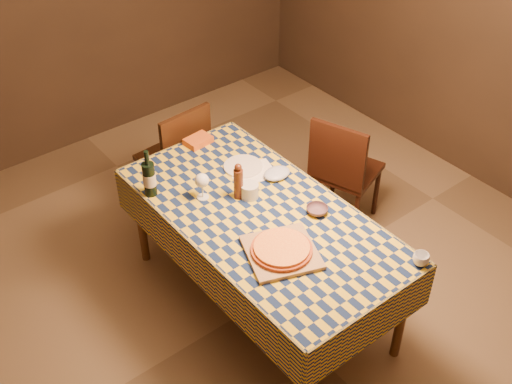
# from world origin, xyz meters

# --- Properties ---
(room) EXTENTS (5.00, 5.10, 2.70)m
(room) POSITION_xyz_m (0.00, 0.00, 1.35)
(room) COLOR brown
(room) RESTS_ON ground
(dining_table) EXTENTS (0.94, 1.84, 0.77)m
(dining_table) POSITION_xyz_m (0.00, 0.00, 0.69)
(dining_table) COLOR brown
(dining_table) RESTS_ON ground
(cutting_board) EXTENTS (0.48, 0.48, 0.02)m
(cutting_board) POSITION_xyz_m (-0.13, -0.33, 0.78)
(cutting_board) COLOR #A0774B
(cutting_board) RESTS_ON dining_table
(pizza) EXTENTS (0.35, 0.35, 0.03)m
(pizza) POSITION_xyz_m (-0.13, -0.33, 0.81)
(pizza) COLOR #A5401B
(pizza) RESTS_ON cutting_board
(pepper_mill) EXTENTS (0.07, 0.07, 0.24)m
(pepper_mill) POSITION_xyz_m (-0.01, 0.21, 0.88)
(pepper_mill) COLOR #472010
(pepper_mill) RESTS_ON dining_table
(bowl) EXTENTS (0.16, 0.16, 0.04)m
(bowl) POSITION_xyz_m (0.26, -0.20, 0.79)
(bowl) COLOR #573D49
(bowl) RESTS_ON dining_table
(wine_glass) EXTENTS (0.09, 0.09, 0.17)m
(wine_glass) POSITION_xyz_m (-0.18, 0.34, 0.89)
(wine_glass) COLOR white
(wine_glass) RESTS_ON dining_table
(wine_bottle) EXTENTS (0.09, 0.09, 0.31)m
(wine_bottle) POSITION_xyz_m (-0.41, 0.56, 0.89)
(wine_bottle) COLOR black
(wine_bottle) RESTS_ON dining_table
(deli_tub) EXTENTS (0.11, 0.11, 0.09)m
(deli_tub) POSITION_xyz_m (0.04, 0.17, 0.82)
(deli_tub) COLOR silver
(deli_tub) RESTS_ON dining_table
(takeout_container) EXTENTS (0.19, 0.14, 0.04)m
(takeout_container) POSITION_xyz_m (0.13, 0.84, 0.79)
(takeout_container) COLOR #C45419
(takeout_container) RESTS_ON dining_table
(white_plate) EXTENTS (0.27, 0.27, 0.01)m
(white_plate) POSITION_xyz_m (0.20, 0.43, 0.78)
(white_plate) COLOR silver
(white_plate) RESTS_ON dining_table
(tumbler) EXTENTS (0.11, 0.11, 0.07)m
(tumbler) POSITION_xyz_m (0.41, -0.86, 0.81)
(tumbler) COLOR white
(tumbler) RESTS_ON dining_table
(flour_patch) EXTENTS (0.33, 0.28, 0.00)m
(flour_patch) POSITION_xyz_m (0.21, 0.35, 0.77)
(flour_patch) COLOR white
(flour_patch) RESTS_ON dining_table
(flour_bag) EXTENTS (0.21, 0.17, 0.05)m
(flour_bag) POSITION_xyz_m (0.30, 0.22, 0.80)
(flour_bag) COLOR #AFBBE0
(flour_bag) RESTS_ON dining_table
(chair_far) EXTENTS (0.45, 0.46, 0.93)m
(chair_far) POSITION_xyz_m (0.12, 1.11, 0.52)
(chair_far) COLOR black
(chair_far) RESTS_ON ground
(chair_right) EXTENTS (0.54, 0.54, 0.93)m
(chair_right) POSITION_xyz_m (0.94, 0.25, 0.52)
(chair_right) COLOR black
(chair_right) RESTS_ON ground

